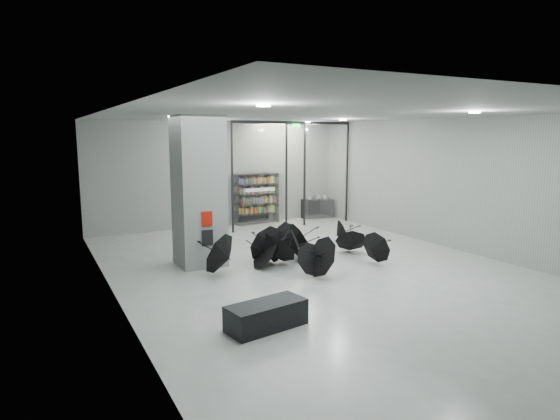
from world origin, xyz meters
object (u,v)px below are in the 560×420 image
column (199,191)px  bench (266,315)px  bookshelf (256,199)px  shop_counter (317,208)px  umbrella_cluster (292,253)px

column → bench: column is taller
bookshelf → shop_counter: bookshelf is taller
shop_counter → bookshelf: bearing=-169.1°
shop_counter → umbrella_cluster: (-4.56, -5.91, -0.09)m
column → bookshelf: 6.25m
bookshelf → shop_counter: size_ratio=1.49×
umbrella_cluster → bookshelf: bearing=73.7°
column → shop_counter: (6.75, 4.73, -1.60)m
shop_counter → umbrella_cluster: 7.47m
bench → shop_counter: bearing=44.1°
column → shop_counter: 8.40m
column → shop_counter: size_ratio=2.99×
column → bench: 5.07m
bench → bookshelf: (4.27, 9.49, 0.76)m
column → umbrella_cluster: column is taller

